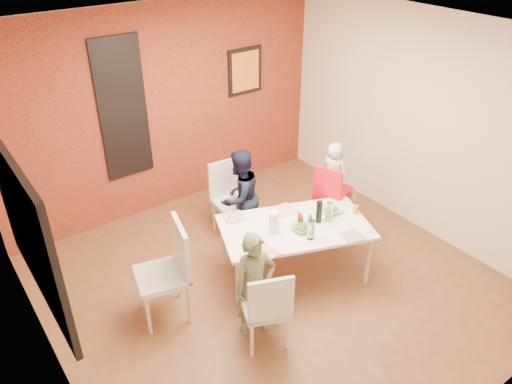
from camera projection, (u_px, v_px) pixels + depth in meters
ground at (272, 284)px, 5.54m from camera, size 4.50×4.50×0.00m
ceiling at (277, 37)px, 4.17m from camera, size 4.50×4.50×0.02m
wall_back at (167, 110)px, 6.42m from camera, size 4.50×0.02×2.70m
wall_front at (483, 312)px, 3.29m from camera, size 4.50×0.02×2.70m
wall_left at (36, 264)px, 3.72m from camera, size 0.02×4.50×2.70m
wall_right at (422, 125)px, 5.99m from camera, size 0.02×4.50×2.70m
brick_accent_wall at (168, 110)px, 6.41m from camera, size 4.50×0.02×2.70m
picture_window_frame at (27, 229)px, 3.77m from camera, size 0.05×1.70×1.30m
picture_window_pane at (29, 228)px, 3.78m from camera, size 0.02×1.55×1.15m
glassblock_strip at (123, 110)px, 6.02m from camera, size 0.55×0.03×1.70m
glassblock_surround at (123, 110)px, 6.01m from camera, size 0.60×0.03×1.76m
art_print_frame at (245, 71)px, 6.85m from camera, size 0.54×0.03×0.64m
art_print_canvas at (246, 71)px, 6.84m from camera, size 0.44×0.01×0.54m
dining_table at (295, 230)px, 5.40m from camera, size 1.80×1.38×0.66m
chair_near at (267, 306)px, 4.54m from camera, size 0.54×0.54×0.90m
chair_far at (229, 194)px, 6.20m from camera, size 0.47×0.47×0.94m
chair_left at (170, 267)px, 4.88m from camera, size 0.59×0.59×1.06m
high_chair at (331, 195)px, 6.00m from camera, size 0.54×0.54×1.02m
child_near at (255, 286)px, 4.69m from camera, size 0.46×0.36×1.13m
child_far at (240, 197)px, 5.99m from camera, size 0.69×0.59×1.21m
toddler at (334, 170)px, 5.85m from camera, size 0.29×0.38×0.69m
plate_near_left at (266, 253)px, 4.95m from camera, size 0.24×0.24×0.01m
plate_far_mid at (284, 210)px, 5.62m from camera, size 0.26×0.26×0.01m
plate_near_right at (352, 236)px, 5.19m from camera, size 0.24×0.24×0.01m
plate_far_left at (234, 217)px, 5.50m from camera, size 0.27×0.27×0.01m
salad_bowl_a at (301, 228)px, 5.29m from camera, size 0.23×0.23×0.05m
salad_bowl_b at (331, 210)px, 5.59m from camera, size 0.26×0.26×0.06m
wine_bottle at (319, 212)px, 5.37m from camera, size 0.07×0.07×0.26m
wine_glass_a at (311, 230)px, 5.11m from camera, size 0.08×0.08×0.22m
wine_glass_b at (329, 212)px, 5.41m from camera, size 0.08×0.08×0.22m
paper_towel_roll at (274, 222)px, 5.21m from camera, size 0.11×0.11×0.25m
condiment_red at (299, 219)px, 5.36m from camera, size 0.04×0.04×0.14m
condiment_green at (310, 220)px, 5.35m from camera, size 0.03×0.03×0.13m
condiment_brown at (302, 220)px, 5.34m from camera, size 0.03×0.03×0.13m
sippy_cup at (356, 210)px, 5.55m from camera, size 0.06×0.06×0.10m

